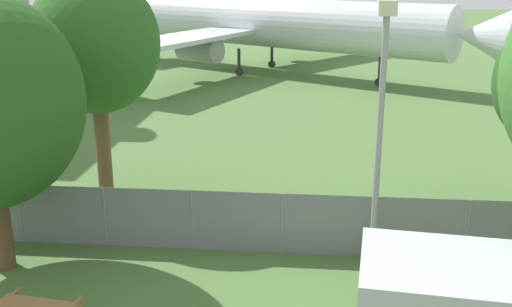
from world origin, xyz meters
TOP-DOWN VIEW (x-y plane):
  - perimeter_fence at (0.00, 10.03)m, footprint 56.07×0.07m
  - airplane at (-0.30, 40.84)m, footprint 32.84×26.66m
  - tree_far_right at (-3.85, 13.85)m, footprint 4.26×4.26m
  - light_mast at (5.02, 9.39)m, footprint 0.44×0.44m

SIDE VIEW (x-z plane):
  - perimeter_fence at x=0.00m, z-range 0.00..1.80m
  - airplane at x=-0.30m, z-range -1.77..9.29m
  - light_mast at x=5.02m, z-range 0.84..7.86m
  - tree_far_right at x=-3.85m, z-range 1.49..9.23m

